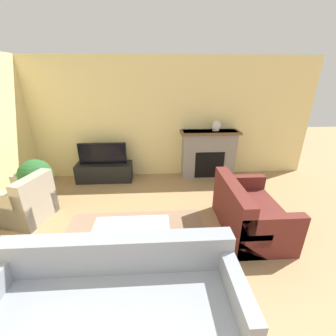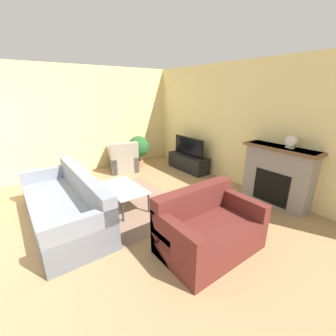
{
  "view_description": "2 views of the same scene",
  "coord_description": "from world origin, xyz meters",
  "px_view_note": "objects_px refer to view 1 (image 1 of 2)",
  "views": [
    {
      "loc": [
        0.3,
        -0.09,
        2.33
      ],
      "look_at": [
        0.51,
        3.37,
        0.87
      ],
      "focal_mm": 24.0,
      "sensor_mm": 36.0,
      "label": 1
    },
    {
      "loc": [
        3.54,
        0.82,
        2.1
      ],
      "look_at": [
        0.28,
        3.22,
        0.7
      ],
      "focal_mm": 24.0,
      "sensor_mm": 36.0,
      "label": 2
    }
  ],
  "objects_px": {
    "armchair_by_window": "(25,203)",
    "potted_plant": "(36,176)",
    "couch_sectional": "(117,304)",
    "coffee_table": "(131,231)",
    "mantel_clock": "(216,126)",
    "tv": "(103,154)",
    "couch_loveseat": "(248,213)"
  },
  "relations": [
    {
      "from": "tv",
      "to": "armchair_by_window",
      "type": "xyz_separation_m",
      "value": [
        -1.04,
        -1.46,
        -0.36
      ]
    },
    {
      "from": "couch_sectional",
      "to": "coffee_table",
      "type": "height_order",
      "value": "couch_sectional"
    },
    {
      "from": "armchair_by_window",
      "to": "mantel_clock",
      "type": "distance_m",
      "value": 4.06
    },
    {
      "from": "couch_sectional",
      "to": "mantel_clock",
      "type": "bearing_deg",
      "value": 62.67
    },
    {
      "from": "armchair_by_window",
      "to": "potted_plant",
      "type": "xyz_separation_m",
      "value": [
        0.01,
        0.5,
        0.27
      ]
    },
    {
      "from": "armchair_by_window",
      "to": "potted_plant",
      "type": "relative_size",
      "value": 1.06
    },
    {
      "from": "armchair_by_window",
      "to": "coffee_table",
      "type": "xyz_separation_m",
      "value": [
        1.88,
        -0.89,
        0.05
      ]
    },
    {
      "from": "couch_sectional",
      "to": "couch_loveseat",
      "type": "distance_m",
      "value": 2.32
    },
    {
      "from": "potted_plant",
      "to": "couch_loveseat",
      "type": "bearing_deg",
      "value": -15.21
    },
    {
      "from": "coffee_table",
      "to": "mantel_clock",
      "type": "height_order",
      "value": "mantel_clock"
    },
    {
      "from": "armchair_by_window",
      "to": "potted_plant",
      "type": "height_order",
      "value": "potted_plant"
    },
    {
      "from": "couch_sectional",
      "to": "coffee_table",
      "type": "relative_size",
      "value": 2.25
    },
    {
      "from": "coffee_table",
      "to": "armchair_by_window",
      "type": "bearing_deg",
      "value": 154.53
    },
    {
      "from": "couch_sectional",
      "to": "mantel_clock",
      "type": "relative_size",
      "value": 10.33
    },
    {
      "from": "coffee_table",
      "to": "mantel_clock",
      "type": "bearing_deg",
      "value": 54.67
    },
    {
      "from": "couch_loveseat",
      "to": "armchair_by_window",
      "type": "relative_size",
      "value": 1.42
    },
    {
      "from": "couch_loveseat",
      "to": "coffee_table",
      "type": "relative_size",
      "value": 1.29
    },
    {
      "from": "couch_sectional",
      "to": "armchair_by_window",
      "type": "relative_size",
      "value": 2.48
    },
    {
      "from": "couch_loveseat",
      "to": "armchair_by_window",
      "type": "height_order",
      "value": "same"
    },
    {
      "from": "tv",
      "to": "armchair_by_window",
      "type": "bearing_deg",
      "value": -125.59
    },
    {
      "from": "coffee_table",
      "to": "couch_sectional",
      "type": "bearing_deg",
      "value": -92.67
    },
    {
      "from": "couch_loveseat",
      "to": "mantel_clock",
      "type": "xyz_separation_m",
      "value": [
        -0.05,
        2.07,
        0.95
      ]
    },
    {
      "from": "couch_sectional",
      "to": "potted_plant",
      "type": "relative_size",
      "value": 2.63
    },
    {
      "from": "couch_sectional",
      "to": "couch_loveseat",
      "type": "relative_size",
      "value": 1.75
    },
    {
      "from": "tv",
      "to": "coffee_table",
      "type": "distance_m",
      "value": 2.51
    },
    {
      "from": "coffee_table",
      "to": "mantel_clock",
      "type": "distance_m",
      "value": 3.15
    },
    {
      "from": "armchair_by_window",
      "to": "potted_plant",
      "type": "bearing_deg",
      "value": -165.34
    },
    {
      "from": "couch_sectional",
      "to": "couch_loveseat",
      "type": "height_order",
      "value": "same"
    },
    {
      "from": "coffee_table",
      "to": "tv",
      "type": "bearing_deg",
      "value": 109.54
    },
    {
      "from": "armchair_by_window",
      "to": "coffee_table",
      "type": "bearing_deg",
      "value": 80.04
    },
    {
      "from": "mantel_clock",
      "to": "couch_loveseat",
      "type": "bearing_deg",
      "value": -88.49
    },
    {
      "from": "coffee_table",
      "to": "mantel_clock",
      "type": "relative_size",
      "value": 4.59
    }
  ]
}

